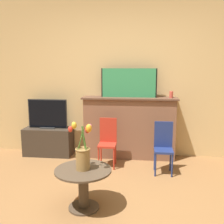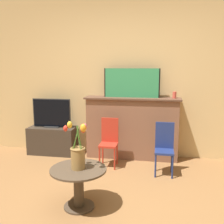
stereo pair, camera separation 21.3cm
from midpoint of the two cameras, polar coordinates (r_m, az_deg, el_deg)
wall_back at (r=4.40m, az=4.38°, el=7.96°), size 8.00×0.06×2.70m
fireplace_mantel at (r=4.32m, az=5.80°, el=-3.27°), size 1.53×0.35×1.01m
painting at (r=4.22m, az=5.77°, el=6.30°), size 0.89×0.03×0.46m
mantel_candle at (r=4.23m, az=14.85°, el=3.59°), size 0.06×0.06×0.10m
tv_stand at (r=4.66m, az=-11.51°, el=-6.05°), size 0.81×0.36×0.47m
tv_monitor at (r=4.55m, az=-11.70°, el=-0.33°), size 0.67×0.12×0.49m
chair_red at (r=3.99m, az=0.91°, el=-6.03°), size 0.26×0.26×0.73m
chair_blue at (r=3.79m, az=12.93°, el=-7.18°), size 0.26×0.26×0.73m
side_table at (r=2.90m, az=-5.13°, el=-14.93°), size 0.60×0.60×0.44m
vase_tulips at (r=2.78m, az=-5.19°, el=-8.77°), size 0.25×0.20×0.50m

